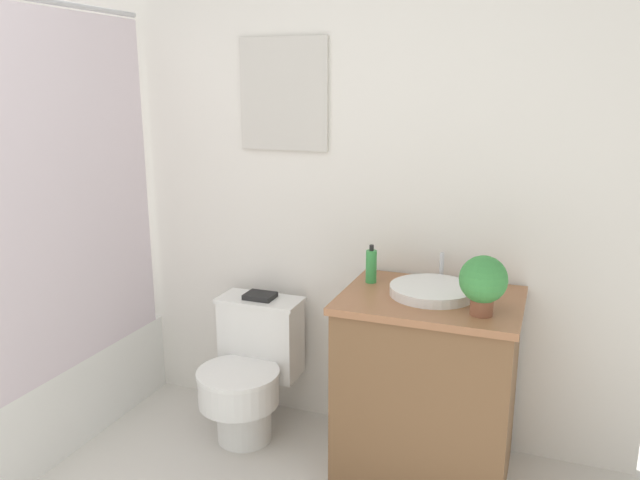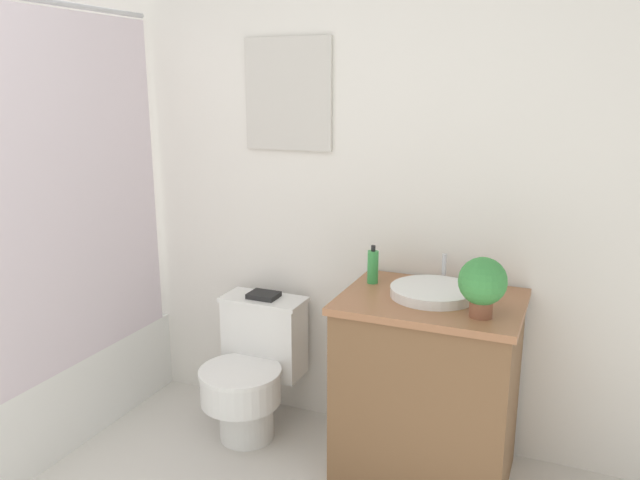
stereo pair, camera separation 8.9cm
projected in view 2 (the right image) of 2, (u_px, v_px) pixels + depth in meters
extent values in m
cube|color=white|center=(273.00, 168.00, 3.03)|extent=(3.48, 0.05, 2.50)
cube|color=beige|center=(288.00, 94.00, 2.87)|extent=(0.44, 0.02, 0.51)
cube|color=silver|center=(287.00, 94.00, 2.87)|extent=(0.41, 0.01, 0.48)
cube|color=white|center=(39.00, 389.00, 3.03)|extent=(0.58, 1.32, 0.40)
cube|color=silver|center=(67.00, 222.00, 2.72)|extent=(0.01, 1.21, 1.78)
cylinder|color=#B7B7BC|center=(44.00, 1.00, 2.50)|extent=(0.02, 1.21, 0.02)
cylinder|color=white|center=(247.00, 417.00, 2.97)|extent=(0.26, 0.26, 0.21)
cylinder|color=white|center=(241.00, 387.00, 2.89)|extent=(0.37, 0.37, 0.14)
cylinder|color=white|center=(240.00, 372.00, 2.87)|extent=(0.38, 0.38, 0.02)
cube|color=white|center=(265.00, 337.00, 3.07)|extent=(0.39, 0.19, 0.37)
cube|color=white|center=(264.00, 300.00, 3.02)|extent=(0.41, 0.20, 0.02)
cube|color=brown|center=(427.00, 392.00, 2.62)|extent=(0.69, 0.53, 0.78)
cube|color=#9E6642|center=(432.00, 302.00, 2.52)|extent=(0.72, 0.56, 0.03)
cylinder|color=white|center=(433.00, 292.00, 2.53)|extent=(0.35, 0.35, 0.04)
cylinder|color=silver|center=(444.00, 268.00, 2.70)|extent=(0.02, 0.02, 0.13)
cylinder|color=green|center=(373.00, 267.00, 2.70)|extent=(0.05, 0.05, 0.14)
cylinder|color=black|center=(373.00, 248.00, 2.67)|extent=(0.02, 0.02, 0.02)
cylinder|color=brown|center=(481.00, 308.00, 2.31)|extent=(0.09, 0.09, 0.07)
sphere|color=#3D8E42|center=(483.00, 281.00, 2.28)|extent=(0.18, 0.18, 0.18)
cube|color=black|center=(264.00, 295.00, 3.01)|extent=(0.14, 0.11, 0.02)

